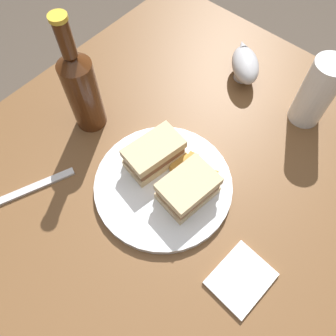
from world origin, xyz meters
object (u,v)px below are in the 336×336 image
napkin (241,279)px  pint_glass (315,95)px  plate (163,185)px  gravy_boat (245,65)px  sandwich_half_left (188,188)px  sandwich_half_right (154,154)px  fork (33,188)px  cider_bottle (82,89)px

napkin → pint_glass: bearing=14.1°
plate → pint_glass: bearing=-19.9°
pint_glass → gravy_boat: size_ratio=1.27×
plate → sandwich_half_left: bearing=-77.2°
sandwich_half_right → napkin: sandwich_half_right is taller
plate → fork: bearing=131.9°
sandwich_half_right → cider_bottle: bearing=92.2°
gravy_boat → pint_glass: bearing=-92.9°
sandwich_half_left → pint_glass: size_ratio=0.72×
sandwich_half_left → pint_glass: (0.34, -0.07, 0.03)m
sandwich_half_left → fork: (-0.20, 0.26, -0.04)m
plate → napkin: size_ratio=2.61×
plate → napkin: (-0.05, -0.23, -0.00)m
napkin → gravy_boat: bearing=34.5°
gravy_boat → napkin: size_ratio=1.18×
cider_bottle → fork: (-0.20, -0.04, -0.11)m
sandwich_half_left → fork: 0.33m
pint_glass → sandwich_half_right: bearing=151.7°
gravy_boat → cider_bottle: (-0.35, 0.19, 0.07)m
plate → sandwich_half_left: sandwich_half_left is taller
pint_glass → napkin: (-0.41, -0.10, -0.07)m
plate → napkin: plate is taller
sandwich_half_left → gravy_boat: sandwich_half_left is taller
plate → cider_bottle: (0.02, 0.24, 0.10)m
sandwich_half_left → gravy_boat: 0.37m
pint_glass → fork: size_ratio=0.92×
gravy_boat → fork: (-0.55, 0.15, -0.04)m
napkin → fork: bearing=107.2°
plate → gravy_boat: bearing=8.3°
pint_glass → gravy_boat: 0.19m
napkin → fork: 0.46m
pint_glass → cider_bottle: 0.50m
plate → gravy_boat: (0.37, 0.05, 0.03)m
sandwich_half_right → fork: 0.26m
gravy_boat → napkin: (-0.41, -0.28, -0.04)m
plate → pint_glass: size_ratio=1.73×
pint_glass → fork: pint_glass is taller
sandwich_half_left → pint_glass: bearing=-12.3°
plate → fork: 0.27m
gravy_boat → cider_bottle: bearing=151.6°
napkin → fork: size_ratio=0.61×
fork → sandwich_half_left: bearing=-30.7°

